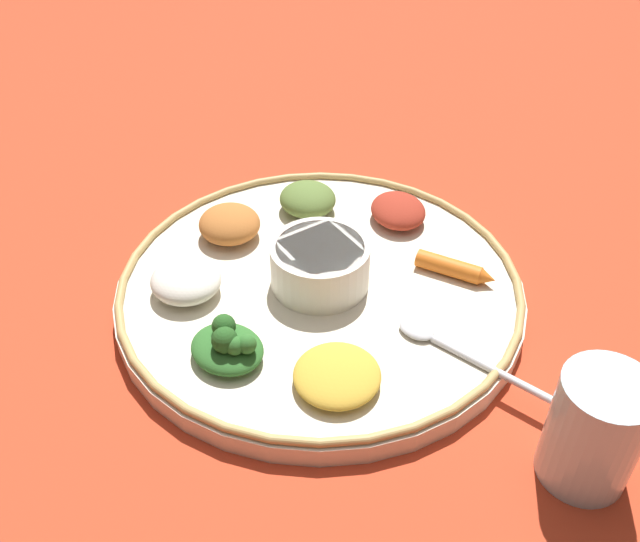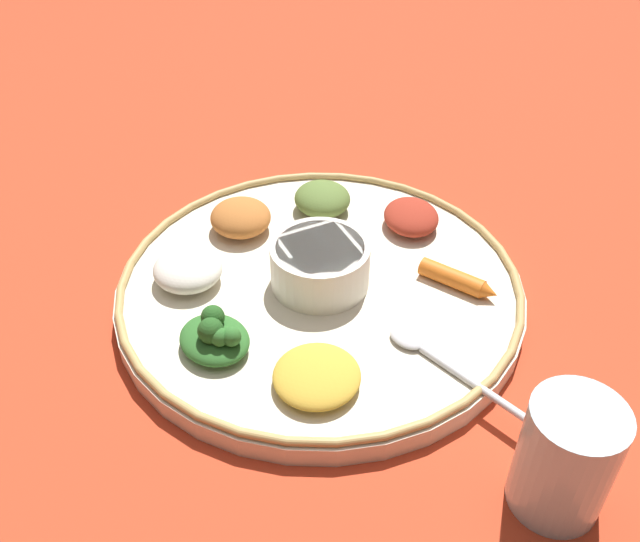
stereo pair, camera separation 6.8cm
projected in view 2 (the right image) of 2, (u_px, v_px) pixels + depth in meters
name	position (u px, v px, depth m)	size (l,w,h in m)	color
ground_plane	(320.00, 298.00, 0.71)	(2.40, 2.40, 0.00)	#B7381E
platter	(320.00, 290.00, 0.70)	(0.40, 0.40, 0.02)	beige
platter_rim	(320.00, 280.00, 0.69)	(0.40, 0.40, 0.01)	tan
center_bowl	(320.00, 263.00, 0.68)	(0.10, 0.10, 0.05)	silver
spoon	(446.00, 364.00, 0.60)	(0.13, 0.15, 0.01)	silver
greens_pile	(215.00, 336.00, 0.61)	(0.09, 0.09, 0.04)	#2D6628
carrot_near_spoon	(458.00, 280.00, 0.68)	(0.07, 0.06, 0.02)	orange
mound_collards	(322.00, 199.00, 0.78)	(0.06, 0.06, 0.03)	#567033
mound_rice_white	(188.00, 269.00, 0.69)	(0.07, 0.07, 0.03)	silver
mound_chickpea	(241.00, 217.00, 0.75)	(0.06, 0.07, 0.03)	#B2662D
mound_lentil_yellow	(317.00, 376.00, 0.59)	(0.08, 0.07, 0.02)	gold
mound_beet	(411.00, 217.00, 0.76)	(0.07, 0.06, 0.03)	maroon
drinking_glass	(564.00, 464.00, 0.50)	(0.07, 0.07, 0.10)	silver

